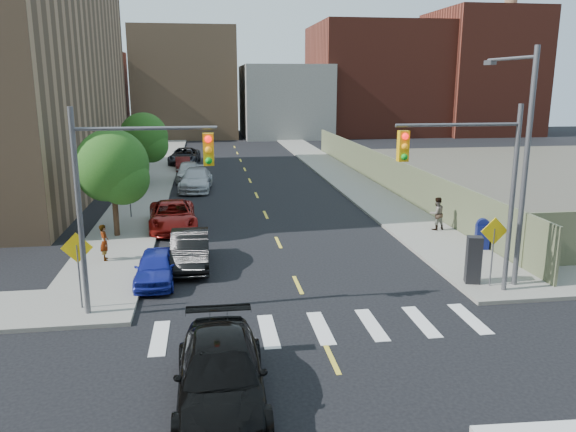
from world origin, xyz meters
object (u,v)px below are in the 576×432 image
object	(u,v)px
parked_car_black	(190,249)
pedestrian_east	(437,214)
parked_car_silver	(196,179)
parked_car_maroon	(183,164)
parked_car_blue	(156,267)
parked_car_grey	(184,156)
parked_car_white	(188,171)
mailbox	(482,234)
black_sedan	(221,374)
parked_car_red	(173,216)
pedestrian_west	(104,242)
payphone	(474,260)

from	to	relation	value
parked_car_black	pedestrian_east	distance (m)	13.23
parked_car_silver	parked_car_maroon	world-z (taller)	parked_car_silver
parked_car_blue	parked_car_maroon	xyz separation A→B (m)	(0.00, 28.89, -0.03)
parked_car_blue	parked_car_grey	size ratio (longest dim) A/B	0.67
parked_car_silver	pedestrian_east	xyz separation A→B (m)	(12.67, -13.85, 0.23)
parked_car_silver	parked_car_blue	bearing A→B (deg)	-89.11
parked_car_white	pedestrian_east	bearing A→B (deg)	-51.67
parked_car_maroon	mailbox	xyz separation A→B (m)	(14.70, -26.82, 0.24)
black_sedan	parked_car_white	bearing A→B (deg)	93.36
parked_car_red	pedestrian_east	bearing A→B (deg)	-15.49
parked_car_black	parked_car_maroon	xyz separation A→B (m)	(-1.30, 27.01, -0.14)
parked_car_blue	parked_car_silver	xyz separation A→B (m)	(1.30, 19.51, 0.14)
black_sedan	pedestrian_east	distance (m)	18.74
parked_car_maroon	pedestrian_west	world-z (taller)	pedestrian_west
parked_car_grey	black_sedan	world-z (taller)	black_sedan
parked_car_silver	pedestrian_west	size ratio (longest dim) A/B	3.40
parked_car_maroon	pedestrian_east	xyz separation A→B (m)	(13.97, -23.22, 0.41)
parked_car_black	parked_car_red	size ratio (longest dim) A/B	0.86
mailbox	payphone	size ratio (longest dim) A/B	0.78
parked_car_blue	pedestrian_east	world-z (taller)	pedestrian_east
parked_car_white	mailbox	xyz separation A→B (m)	(14.05, -21.36, 0.06)
pedestrian_east	black_sedan	bearing A→B (deg)	39.00
parked_car_silver	black_sedan	distance (m)	28.52
parked_car_maroon	parked_car_blue	bearing A→B (deg)	-94.34
parked_car_red	parked_car_silver	bearing A→B (deg)	80.01
parked_car_white	mailbox	size ratio (longest dim) A/B	3.21
black_sedan	pedestrian_west	world-z (taller)	pedestrian_west
mailbox	pedestrian_east	size ratio (longest dim) A/B	0.83
parked_car_silver	mailbox	world-z (taller)	mailbox
parked_car_red	pedestrian_west	bearing A→B (deg)	-119.66
payphone	pedestrian_east	world-z (taller)	payphone
parked_car_white	pedestrian_west	world-z (taller)	pedestrian_west
parked_car_grey	pedestrian_west	size ratio (longest dim) A/B	3.50
parked_car_blue	parked_car_grey	distance (m)	32.96
black_sedan	parked_car_silver	bearing A→B (deg)	92.45
parked_car_grey	parked_car_black	bearing A→B (deg)	-81.73
black_sedan	payphone	world-z (taller)	payphone
parked_car_maroon	parked_car_grey	xyz separation A→B (m)	(0.00, 4.08, 0.17)
pedestrian_west	parked_car_blue	bearing A→B (deg)	-151.77
parked_car_white	parked_car_red	bearing A→B (deg)	-90.20
parked_car_white	parked_car_maroon	xyz separation A→B (m)	(-0.65, 5.46, -0.18)
parked_car_blue	pedestrian_west	xyz separation A→B (m)	(-2.40, 2.82, 0.31)
black_sedan	parked_car_black	bearing A→B (deg)	95.70
parked_car_grey	pedestrian_west	xyz separation A→B (m)	(-2.40, -30.14, 0.17)
pedestrian_west	parked_car_red	bearing A→B (deg)	-37.34
parked_car_blue	black_sedan	distance (m)	9.28
parked_car_black	parked_car_blue	bearing A→B (deg)	-124.86
parked_car_white	parked_car_silver	bearing A→B (deg)	-79.10
mailbox	payphone	world-z (taller)	payphone
pedestrian_east	payphone	bearing A→B (deg)	64.57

